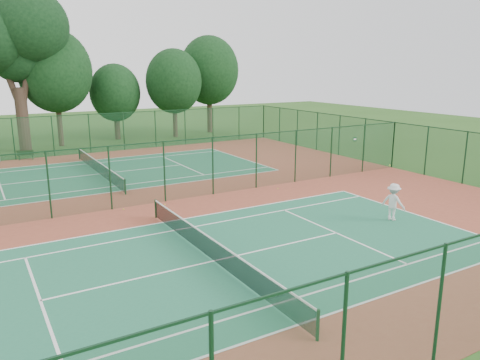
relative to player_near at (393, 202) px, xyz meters
name	(u,v)px	position (x,y,z in m)	size (l,w,h in m)	color
ground	(140,205)	(-10.12, 8.96, -0.96)	(120.00, 120.00, 0.00)	#275119
red_pad	(140,205)	(-10.12, 8.96, -0.95)	(40.00, 36.00, 0.01)	brown
court_near	(213,261)	(-10.12, -0.04, -0.94)	(23.77, 10.97, 0.01)	#226C4B
court_far	(99,174)	(-10.12, 17.96, -0.94)	(23.77, 10.97, 0.01)	#1F6544
fence_north	(72,135)	(-10.12, 26.96, 0.80)	(40.00, 0.09, 3.50)	#1A4F2D
fence_south	(394,328)	(-10.12, -9.04, 0.80)	(40.00, 0.09, 3.50)	#1A5032
fence_east	(393,145)	(9.88, 8.96, 0.80)	(0.09, 36.00, 3.50)	#1A502D
fence_divider	(138,175)	(-10.12, 8.96, 0.80)	(40.00, 0.09, 3.50)	#174526
tennis_net_near	(213,249)	(-10.12, -0.04, -0.41)	(0.10, 12.90, 0.97)	#123318
tennis_net_far	(98,167)	(-10.12, 17.96, -0.41)	(0.10, 12.90, 0.97)	#12331A
player_near	(393,202)	(0.00, 0.00, 0.00)	(1.21, 0.70, 1.88)	silver
bench	(26,155)	(-13.99, 26.50, -0.54)	(1.33, 0.62, 0.79)	black
stray_ball_a	(165,204)	(-8.90, 8.25, -0.91)	(0.07, 0.07, 0.07)	yellow
stray_ball_b	(278,188)	(-1.42, 7.98, -0.92)	(0.06, 0.06, 0.06)	#B2C32D
stray_ball_c	(124,209)	(-11.17, 8.50, -0.91)	(0.07, 0.07, 0.07)	#CCD832
big_tree	(15,37)	(-13.39, 31.26, 9.13)	(9.28, 6.79, 14.25)	#3A281F
evergreen_row	(66,144)	(-9.62, 33.21, -0.96)	(39.00, 5.00, 12.00)	black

